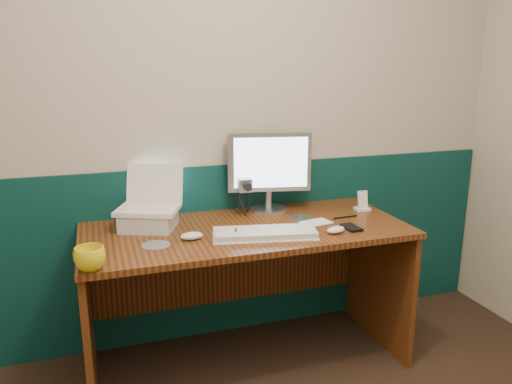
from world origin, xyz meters
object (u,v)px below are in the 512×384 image
object	(u,v)px
laptop	(147,188)
keyboard	(265,234)
desk	(247,297)
mug	(90,259)
camcorder	(243,196)
monitor	(269,171)

from	to	relation	value
laptop	keyboard	world-z (taller)	laptop
desk	mug	xyz separation A→B (m)	(-0.74, -0.31, 0.42)
laptop	camcorder	bearing A→B (deg)	32.51
desk	mug	bearing A→B (deg)	-157.27
laptop	monitor	bearing A→B (deg)	31.91
monitor	mug	bearing A→B (deg)	-137.89
monitor	camcorder	distance (m)	0.20
mug	camcorder	xyz separation A→B (m)	(0.79, 0.54, 0.05)
monitor	keyboard	bearing A→B (deg)	-100.22
camcorder	mug	bearing A→B (deg)	-143.10
desk	monitor	size ratio (longest dim) A/B	3.56
desk	keyboard	size ratio (longest dim) A/B	3.32
desk	monitor	world-z (taller)	monitor
desk	camcorder	size ratio (longest dim) A/B	7.98
desk	monitor	xyz separation A→B (m)	(0.20, 0.25, 0.60)
laptop	mug	bearing A→B (deg)	-98.81
keyboard	mug	bearing A→B (deg)	-157.16
desk	laptop	xyz separation A→B (m)	(-0.46, 0.14, 0.58)
mug	keyboard	bearing A→B (deg)	11.26
mug	monitor	bearing A→B (deg)	30.53
laptop	monitor	world-z (taller)	monitor
monitor	laptop	bearing A→B (deg)	-159.43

